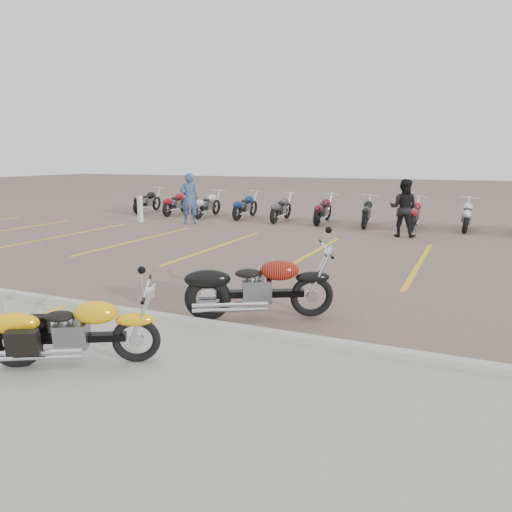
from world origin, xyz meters
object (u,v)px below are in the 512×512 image
Objects in this scene: person_b at (403,208)px; yellow_cruiser at (72,333)px; flame_cruiser at (256,290)px; person_a at (189,199)px; bollard at (140,209)px.

yellow_cruiser is at bearing 84.70° from person_b.
flame_cruiser is at bearing 33.20° from yellow_cruiser.
person_a is 2.07m from bollard.
person_b is at bearing 50.11° from yellow_cruiser.
person_a reaches higher than flame_cruiser.
yellow_cruiser is 11.96m from person_b.
person_b is at bearing 2.63° from bollard.
person_b reaches higher than bollard.
person_b is 1.80× the size of bollard.
person_b is 9.71m from bollard.
yellow_cruiser is 2.80m from flame_cruiser.
person_a is at bearing 9.87° from bollard.
person_b is (0.88, 9.27, 0.43)m from flame_cruiser.
yellow_cruiser is 13.58m from bollard.
person_b reaches higher than yellow_cruiser.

